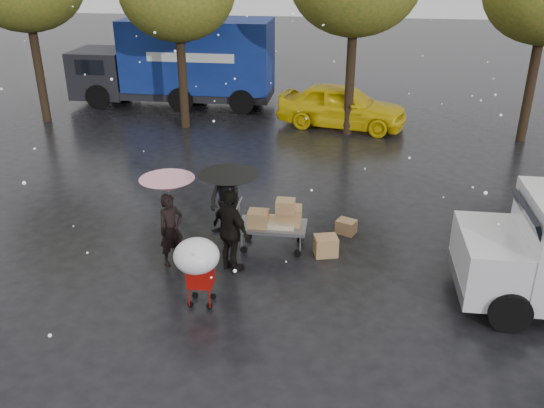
# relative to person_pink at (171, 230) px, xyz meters

# --- Properties ---
(ground) EXTENTS (90.00, 90.00, 0.00)m
(ground) POSITION_rel_person_pink_xyz_m (1.04, -0.24, -0.80)
(ground) COLOR black
(ground) RESTS_ON ground
(person_pink) EXTENTS (0.67, 0.69, 1.60)m
(person_pink) POSITION_rel_person_pink_xyz_m (0.00, 0.00, 0.00)
(person_pink) COLOR black
(person_pink) RESTS_ON ground
(person_middle) EXTENTS (1.07, 1.01, 1.75)m
(person_middle) POSITION_rel_person_pink_xyz_m (0.88, 1.33, 0.07)
(person_middle) COLOR black
(person_middle) RESTS_ON ground
(person_black) EXTENTS (1.12, 1.02, 1.83)m
(person_black) POSITION_rel_person_pink_xyz_m (1.32, -0.12, 0.12)
(person_black) COLOR black
(person_black) RESTS_ON ground
(umbrella_pink) EXTENTS (1.13, 1.13, 1.96)m
(umbrella_pink) POSITION_rel_person_pink_xyz_m (0.00, 0.00, 1.01)
(umbrella_pink) COLOR #4C4C4C
(umbrella_pink) RESTS_ON ground
(umbrella_black) EXTENTS (1.20, 1.20, 2.18)m
(umbrella_black) POSITION_rel_person_pink_xyz_m (1.32, -0.12, 1.23)
(umbrella_black) COLOR #4C4C4C
(umbrella_black) RESTS_ON ground
(vendor_cart) EXTENTS (1.52, 0.80, 1.27)m
(vendor_cart) POSITION_rel_person_pink_xyz_m (2.11, 0.94, -0.07)
(vendor_cart) COLOR slate
(vendor_cart) RESTS_ON ground
(shopping_cart) EXTENTS (0.84, 0.84, 1.46)m
(shopping_cart) POSITION_rel_person_pink_xyz_m (0.99, -1.57, 0.26)
(shopping_cart) COLOR #AF0F0A
(shopping_cart) RESTS_ON ground
(blue_truck) EXTENTS (8.30, 2.60, 3.50)m
(blue_truck) POSITION_rel_person_pink_xyz_m (-3.52, 12.90, 0.96)
(blue_truck) COLOR navy
(blue_truck) RESTS_ON ground
(box_ground_near) EXTENTS (0.58, 0.51, 0.45)m
(box_ground_near) POSITION_rel_person_pink_xyz_m (3.23, 0.79, -0.58)
(box_ground_near) COLOR olive
(box_ground_near) RESTS_ON ground
(box_ground_far) EXTENTS (0.53, 0.48, 0.34)m
(box_ground_far) POSITION_rel_person_pink_xyz_m (3.66, 1.90, -0.63)
(box_ground_far) COLOR olive
(box_ground_far) RESTS_ON ground
(yellow_taxi) EXTENTS (5.01, 2.88, 1.61)m
(yellow_taxi) POSITION_rel_person_pink_xyz_m (3.30, 10.54, 0.00)
(yellow_taxi) COLOR yellow
(yellow_taxi) RESTS_ON ground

